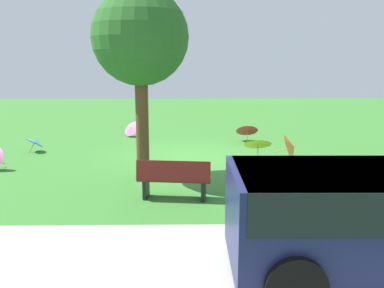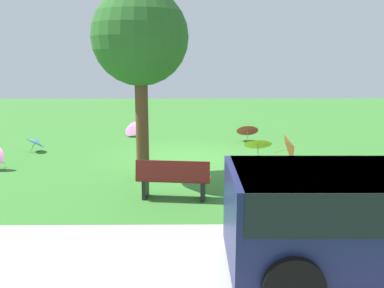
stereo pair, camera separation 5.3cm
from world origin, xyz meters
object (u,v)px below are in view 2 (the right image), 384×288
Objects in this scene: parasol_pink_0 at (132,128)px; parasol_orange_0 at (292,147)px; park_bench at (173,179)px; parasol_yellow_0 at (258,143)px; parasol_pink_2 at (288,180)px; parasol_blue_0 at (36,141)px; shade_tree at (140,39)px; van_dark at (383,215)px; parasol_red_0 at (247,129)px.

parasol_orange_0 reaches higher than parasol_pink_0.
park_bench reaches higher than parasol_yellow_0.
parasol_yellow_0 reaches higher than parasol_pink_2.
park_bench is at bearing 45.55° from parasol_orange_0.
parasol_blue_0 is 0.75× the size of parasol_pink_2.
shade_tree is 5.55× the size of parasol_yellow_0.
van_dark reaches higher than parasol_yellow_0.
parasol_yellow_0 is at bearing -153.60° from shade_tree.
van_dark is at bearing 132.09° from park_bench.
park_bench reaches higher than parasol_orange_0.
parasol_orange_0 is at bearing 175.75° from parasol_yellow_0.
parasol_pink_2 is at bearing 91.15° from parasol_yellow_0.
parasol_orange_0 reaches higher than parasol_pink_2.
van_dark is 5.52× the size of parasol_blue_0.
parasol_pink_2 is at bearing 149.73° from shade_tree.
parasol_blue_0 is 7.27m from parasol_yellow_0.
parasol_pink_2 is (-7.22, 4.93, 0.09)m from parasol_blue_0.
van_dark is at bearing 133.15° from parasol_blue_0.
parasol_pink_0 is 4.53m from parasol_red_0.
van_dark is 4.17× the size of parasol_pink_2.
parasol_yellow_0 is at bearing -124.12° from park_bench.
park_bench is 2.49m from parasol_pink_2.
van_dark is 12.03m from parasol_pink_0.
parasol_pink_2 is (-4.37, 7.65, 0.09)m from parasol_pink_0.
van_dark is 0.97× the size of shade_tree.
parasol_orange_0 reaches higher than parasol_blue_0.
parasol_orange_0 is (-0.42, -6.83, -0.49)m from van_dark.
parasol_blue_0 is 7.46m from parasol_red_0.
park_bench is 7.10m from parasol_red_0.
shade_tree is at bearing -66.00° from park_bench.
parasol_red_0 is at bearing -125.96° from shade_tree.
parasol_pink_0 is (4.90, -10.97, -0.56)m from van_dark.
parasol_pink_0 is (1.02, -5.69, -3.16)m from shade_tree.
van_dark is 5.61× the size of parasol_red_0.
parasol_yellow_0 is (1.01, -0.08, 0.13)m from parasol_orange_0.
shade_tree reaches higher than parasol_blue_0.
parasol_orange_0 is at bearing 170.12° from parasol_blue_0.
parasol_orange_0 is at bearing 105.94° from parasol_red_0.
park_bench is 0.34× the size of shade_tree.
van_dark reaches higher than parasol_blue_0.
shade_tree is 5.81m from parasol_blue_0.
van_dark is at bearing 114.05° from parasol_pink_0.
parasol_pink_0 is 0.80× the size of parasol_pink_2.
parasol_yellow_0 reaches higher than parasol_blue_0.
parasol_red_0 is at bearing -166.74° from parasol_blue_0.
parasol_pink_0 is at bearing -37.91° from parasol_orange_0.
shade_tree is 5.51m from parasol_orange_0.
parasol_pink_0 is at bearing -79.87° from shade_tree.
parasol_yellow_0 is at bearing -4.25° from parasol_orange_0.
shade_tree reaches higher than parasol_yellow_0.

